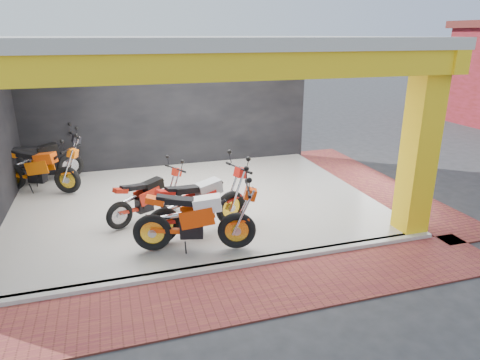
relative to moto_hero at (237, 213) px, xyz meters
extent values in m
plane|color=#2D2D30|center=(-0.24, 0.57, -0.80)|extent=(80.00, 80.00, 0.00)
cube|color=silver|center=(-0.24, 2.57, -0.75)|extent=(8.00, 6.00, 0.10)
cube|color=beige|center=(-0.24, 2.57, 2.80)|extent=(8.40, 6.40, 0.20)
cube|color=black|center=(-0.24, 5.67, 0.95)|extent=(8.20, 0.20, 3.50)
cube|color=yellow|center=(3.51, -0.18, 0.95)|extent=(0.50, 0.50, 3.50)
cube|color=yellow|center=(-0.24, -0.43, 2.50)|extent=(8.40, 0.30, 0.40)
cube|color=yellow|center=(3.76, 2.57, 2.50)|extent=(0.30, 6.40, 0.40)
cube|color=silver|center=(-0.24, -0.45, -0.75)|extent=(8.00, 0.20, 0.10)
cube|color=brown|center=(-0.24, -1.23, -0.78)|extent=(9.00, 1.40, 0.03)
cube|color=brown|center=(4.56, 2.57, -0.78)|extent=(1.40, 7.00, 0.03)
camera|label=1|loc=(-1.98, -6.55, 2.94)|focal=32.00mm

